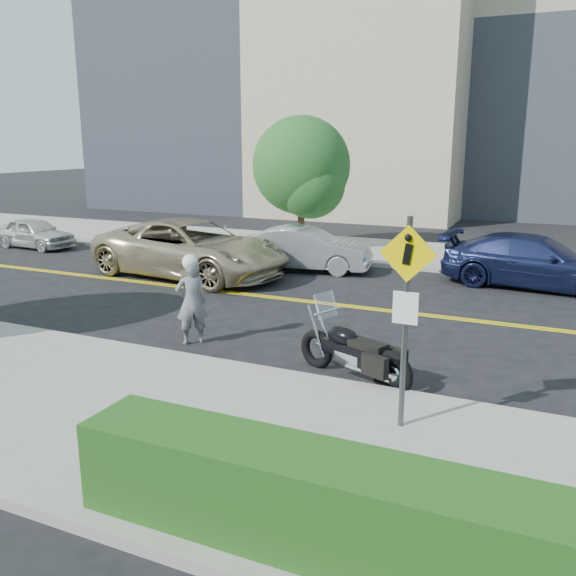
# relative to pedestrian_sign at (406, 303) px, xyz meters

# --- Properties ---
(ground_plane) EXTENTS (120.00, 120.00, 0.00)m
(ground_plane) POSITION_rel_pedestrian_sign_xyz_m (-4.20, 6.31, -1.96)
(ground_plane) COLOR black
(ground_plane) RESTS_ON ground
(sidewalk_near) EXTENTS (60.00, 5.00, 0.15)m
(sidewalk_near) POSITION_rel_pedestrian_sign_xyz_m (-4.20, -1.19, -1.89)
(sidewalk_near) COLOR #9E9B91
(sidewalk_near) RESTS_ON ground_plane
(sidewalk_far) EXTENTS (60.00, 5.00, 0.15)m
(sidewalk_far) POSITION_rel_pedestrian_sign_xyz_m (-4.20, 13.81, -1.89)
(sidewalk_far) COLOR #9E9B91
(sidewalk_far) RESTS_ON ground_plane
(hedge) EXTENTS (9.00, 0.90, 1.00)m
(hedge) POSITION_rel_pedestrian_sign_xyz_m (1.80, -2.99, -1.31)
(hedge) COLOR #235619
(hedge) RESTS_ON sidewalk_near
(pedestrian_sign) EXTENTS (0.78, 0.08, 3.00)m
(pedestrian_sign) POSITION_rel_pedestrian_sign_xyz_m (0.00, 0.00, 0.00)
(pedestrian_sign) COLOR #4C4C51
(pedestrian_sign) RESTS_ON sidewalk_near
(motorcyclist) EXTENTS (0.76, 0.75, 1.88)m
(motorcyclist) POSITION_rel_pedestrian_sign_xyz_m (-4.96, 2.22, -1.02)
(motorcyclist) COLOR silver
(motorcyclist) RESTS_ON ground
(motorcycle) EXTENTS (2.49, 1.54, 1.46)m
(motorcycle) POSITION_rel_pedestrian_sign_xyz_m (-1.29, 1.74, -1.23)
(motorcycle) COLOR black
(motorcycle) RESTS_ON ground
(suv) EXTENTS (6.60, 3.62, 1.75)m
(suv) POSITION_rel_pedestrian_sign_xyz_m (-8.55, 7.65, -1.08)
(suv) COLOR tan
(suv) RESTS_ON ground
(parked_car_white) EXTENTS (3.54, 1.65, 1.17)m
(parked_car_white) POSITION_rel_pedestrian_sign_xyz_m (-16.97, 9.43, -1.37)
(parked_car_white) COLOR silver
(parked_car_white) RESTS_ON ground
(parked_car_silver) EXTENTS (4.48, 2.19, 1.41)m
(parked_car_silver) POSITION_rel_pedestrian_sign_xyz_m (-5.70, 9.90, -1.25)
(parked_car_silver) COLOR #A5A6AC
(parked_car_silver) RESTS_ON ground
(parked_car_blue) EXTENTS (5.28, 2.45, 1.49)m
(parked_car_blue) POSITION_rel_pedestrian_sign_xyz_m (1.17, 10.51, -1.21)
(parked_car_blue) COLOR #171F47
(parked_car_blue) RESTS_ON ground
(tree_far_a) EXTENTS (3.69, 3.69, 5.04)m
(tree_far_a) POSITION_rel_pedestrian_sign_xyz_m (-7.37, 13.49, 1.23)
(tree_far_a) COLOR #382619
(tree_far_a) RESTS_ON ground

